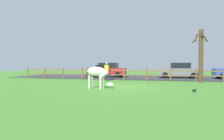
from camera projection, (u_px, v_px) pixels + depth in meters
ground_plane at (123, 87)px, 13.06m from camera, size 60.00×60.00×0.00m
parking_asphalt at (141, 77)px, 22.04m from camera, size 28.00×7.40×0.05m
paddock_fence at (124, 73)px, 18.12m from camera, size 20.20×0.11×1.14m
bare_tree at (201, 54)px, 16.09m from camera, size 1.19×1.20×4.38m
zebra at (97, 73)px, 12.05m from camera, size 1.90×0.77×1.41m
crow_on_grass at (194, 91)px, 10.26m from camera, size 0.21×0.10×0.20m
parked_car_red at (108, 70)px, 22.13m from camera, size 4.05×1.98×1.56m
parked_car_grey at (179, 70)px, 20.78m from camera, size 4.04×1.96×1.56m
visitor_near_fence at (107, 70)px, 17.98m from camera, size 0.38×0.26×1.64m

